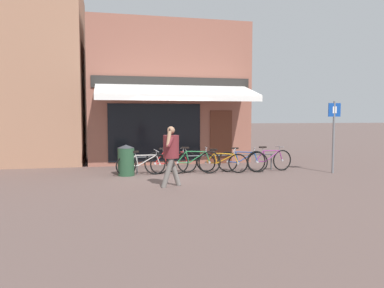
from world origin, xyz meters
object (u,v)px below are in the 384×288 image
object	(u,v)px
parking_sign	(334,129)
litter_bin	(126,160)
bicycle_silver	(143,164)
bicycle_blue	(242,161)
pedestrian_adult	(171,150)
bicycle_orange	(222,162)
bicycle_green	(193,162)
bicycle_red	(171,162)
bicycle_purple	(269,160)

from	to	relation	value
parking_sign	litter_bin	bearing A→B (deg)	171.73
bicycle_silver	bicycle_blue	xyz separation A→B (m)	(3.33, -0.04, 0.01)
parking_sign	pedestrian_adult	bearing A→B (deg)	-168.29
bicycle_silver	bicycle_blue	size ratio (longest dim) A/B	1.05
bicycle_orange	pedestrian_adult	distance (m)	2.97
bicycle_green	bicycle_orange	size ratio (longest dim) A/B	1.11
pedestrian_adult	litter_bin	size ratio (longest dim) A/B	1.66
bicycle_red	litter_bin	xyz separation A→B (m)	(-1.46, -0.12, 0.11)
bicycle_silver	bicycle_orange	world-z (taller)	bicycle_orange
bicycle_red	parking_sign	world-z (taller)	parking_sign
bicycle_purple	bicycle_orange	bearing A→B (deg)	171.38
litter_bin	bicycle_blue	bearing A→B (deg)	-0.95
bicycle_green	litter_bin	distance (m)	2.16
bicycle_blue	parking_sign	size ratio (longest dim) A/B	0.70
bicycle_silver	litter_bin	distance (m)	0.55
bicycle_silver	bicycle_purple	distance (m)	4.27
bicycle_blue	bicycle_purple	distance (m)	0.94
bicycle_silver	parking_sign	xyz separation A→B (m)	(6.15, -0.95, 1.09)
bicycle_red	bicycle_purple	bearing A→B (deg)	-12.13
bicycle_orange	bicycle_blue	bearing A→B (deg)	26.77
bicycle_silver	litter_bin	bearing A→B (deg)	168.08
bicycle_red	bicycle_green	distance (m)	0.73
bicycle_blue	litter_bin	distance (m)	3.86
bicycle_orange	pedestrian_adult	xyz separation A→B (m)	(-2.04, -2.06, 0.62)
bicycle_green	bicycle_purple	xyz separation A→B (m)	(2.64, -0.05, -0.01)
bicycle_green	bicycle_blue	xyz separation A→B (m)	(1.70, 0.01, -0.03)
bicycle_silver	bicycle_orange	distance (m)	2.60
bicycle_red	bicycle_blue	size ratio (longest dim) A/B	1.10
litter_bin	bicycle_orange	bearing A→B (deg)	-1.27
bicycle_orange	bicycle_blue	xyz separation A→B (m)	(0.73, 0.01, 0.01)
bicycle_orange	litter_bin	xyz separation A→B (m)	(-3.13, 0.07, 0.14)
bicycle_green	parking_sign	distance (m)	4.72
bicycle_green	bicycle_orange	world-z (taller)	bicycle_green
bicycle_orange	bicycle_green	bearing A→B (deg)	-153.16
bicycle_blue	pedestrian_adult	xyz separation A→B (m)	(-2.77, -2.07, 0.61)
bicycle_green	pedestrian_adult	world-z (taller)	pedestrian_adult
pedestrian_adult	parking_sign	size ratio (longest dim) A/B	0.69
bicycle_red	litter_bin	size ratio (longest dim) A/B	1.85
bicycle_blue	litter_bin	xyz separation A→B (m)	(-3.86, 0.06, 0.13)
litter_bin	bicycle_green	bearing A→B (deg)	-2.07
bicycle_green	bicycle_blue	world-z (taller)	bicycle_green
litter_bin	parking_sign	distance (m)	6.81
bicycle_silver	bicycle_red	bearing A→B (deg)	-0.78
bicycle_orange	litter_bin	size ratio (longest dim) A/B	1.64
bicycle_red	parking_sign	bearing A→B (deg)	-19.68
bicycle_green	bicycle_blue	distance (m)	1.70
bicycle_green	bicycle_blue	bearing A→B (deg)	9.40
bicycle_green	bicycle_orange	distance (m)	0.97
bicycle_red	parking_sign	distance (m)	5.43
bicycle_green	bicycle_purple	size ratio (longest dim) A/B	1.04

